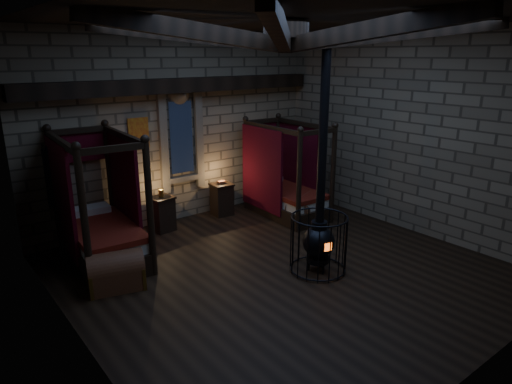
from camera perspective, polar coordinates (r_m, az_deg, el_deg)
room at (r=7.47m, az=3.24°, el=17.26°), size 7.02×7.02×4.29m
bed_left at (r=8.93m, az=-18.79°, el=-4.46°), size 1.33×2.31×2.34m
bed_right at (r=10.87m, az=3.60°, el=-0.03°), size 1.19×2.13×2.18m
trunk_left at (r=7.88m, az=-17.10°, el=-9.54°), size 0.99×0.77×0.64m
trunk_right at (r=10.48m, az=6.02°, el=-2.16°), size 1.04×0.87×0.65m
nightstand_left at (r=10.06m, az=-11.64°, el=-2.63°), size 0.53×0.51×0.93m
nightstand_right at (r=10.86m, az=-4.28°, el=-0.87°), size 0.51×0.49×0.83m
stove at (r=8.05m, az=7.84°, el=-5.72°), size 1.00×1.00×4.05m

